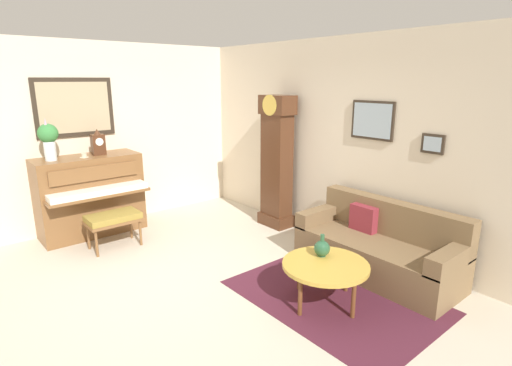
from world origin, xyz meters
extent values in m
cube|color=beige|center=(0.00, 0.00, -0.05)|extent=(6.40, 6.00, 0.10)
cube|color=beige|center=(-2.60, 0.00, 1.40)|extent=(0.10, 4.90, 2.80)
cube|color=#33281E|center=(-2.54, -0.25, 1.85)|extent=(0.03, 1.10, 0.84)
cube|color=tan|center=(-2.52, -0.25, 1.85)|extent=(0.01, 0.98, 0.72)
cube|color=beige|center=(0.00, 2.40, 1.40)|extent=(5.30, 0.10, 2.80)
cube|color=#33281E|center=(0.75, 2.33, 1.75)|extent=(0.60, 0.03, 0.48)
cube|color=#9EB2C1|center=(0.75, 2.32, 1.75)|extent=(0.54, 0.01, 0.42)
cube|color=#33281E|center=(1.55, 2.33, 1.55)|extent=(0.26, 0.03, 0.22)
cube|color=#9EB2C1|center=(1.55, 2.32, 1.55)|extent=(0.20, 0.01, 0.16)
cube|color=#4C1E2D|center=(1.28, 1.08, 0.00)|extent=(2.10, 1.50, 0.01)
cube|color=brown|center=(-2.25, -0.25, 0.59)|extent=(0.60, 1.44, 1.17)
cube|color=brown|center=(-1.82, -0.25, 0.68)|extent=(0.28, 1.38, 0.04)
cube|color=white|center=(-1.82, -0.25, 0.74)|extent=(0.26, 1.32, 0.08)
cube|color=brown|center=(-1.93, -0.25, 0.98)|extent=(0.03, 1.20, 0.20)
cube|color=brown|center=(-1.51, -0.20, 0.38)|extent=(0.42, 0.70, 0.04)
cube|color=olive|center=(-1.51, -0.20, 0.44)|extent=(0.40, 0.68, 0.08)
cylinder|color=brown|center=(-1.35, -0.50, 0.18)|extent=(0.04, 0.04, 0.36)
cylinder|color=brown|center=(-1.35, 0.10, 0.18)|extent=(0.04, 0.04, 0.36)
cylinder|color=brown|center=(-1.67, -0.50, 0.18)|extent=(0.04, 0.04, 0.36)
cylinder|color=brown|center=(-1.67, 0.10, 0.18)|extent=(0.04, 0.04, 0.36)
cube|color=#4C2B19|center=(-0.73, 2.09, 0.09)|extent=(0.52, 0.34, 0.18)
cube|color=#4C2B19|center=(-0.73, 2.09, 0.89)|extent=(0.44, 0.28, 1.78)
cube|color=#4C2B19|center=(-0.73, 2.09, 1.88)|extent=(0.52, 0.32, 0.28)
cylinder|color=gold|center=(-0.73, 1.94, 1.88)|extent=(0.30, 0.02, 0.30)
cylinder|color=gold|center=(-0.73, 2.04, 0.95)|extent=(0.03, 0.03, 0.70)
cube|color=brown|center=(1.24, 1.87, 0.21)|extent=(1.90, 0.80, 0.42)
cube|color=brown|center=(1.24, 2.17, 0.62)|extent=(1.90, 0.20, 0.44)
cube|color=brown|center=(0.38, 1.87, 0.50)|extent=(0.18, 0.80, 0.20)
cube|color=brown|center=(2.10, 1.87, 0.50)|extent=(0.18, 0.80, 0.20)
cube|color=maroon|center=(0.94, 2.01, 0.58)|extent=(0.34, 0.12, 0.32)
cylinder|color=gold|center=(1.28, 0.92, 0.42)|extent=(0.88, 0.88, 0.04)
torus|color=brown|center=(1.28, 0.92, 0.42)|extent=(0.88, 0.88, 0.04)
cylinder|color=brown|center=(1.28, 1.28, 0.20)|extent=(0.04, 0.04, 0.40)
cylinder|color=brown|center=(1.64, 0.92, 0.20)|extent=(0.04, 0.04, 0.40)
cylinder|color=brown|center=(1.28, 0.56, 0.20)|extent=(0.04, 0.04, 0.40)
cylinder|color=brown|center=(0.92, 0.92, 0.20)|extent=(0.04, 0.04, 0.40)
cube|color=#4C2B19|center=(-2.23, -0.07, 1.32)|extent=(0.12, 0.18, 0.30)
cylinder|color=white|center=(-2.17, -0.07, 1.37)|extent=(0.01, 0.11, 0.11)
cone|color=#4C2B19|center=(-2.23, -0.07, 1.51)|extent=(0.10, 0.10, 0.08)
cylinder|color=silver|center=(-2.23, -0.71, 1.30)|extent=(0.15, 0.15, 0.26)
sphere|color=#387F3D|center=(-2.23, -0.71, 1.54)|extent=(0.26, 0.26, 0.26)
cone|color=#D199B7|center=(-2.20, -0.73, 1.67)|extent=(0.06, 0.06, 0.16)
cylinder|color=beige|center=(-2.15, -0.30, 1.18)|extent=(0.12, 0.12, 0.01)
cylinder|color=beige|center=(-2.15, -0.30, 1.20)|extent=(0.08, 0.08, 0.06)
cylinder|color=#234C33|center=(1.13, 1.02, 0.45)|extent=(0.09, 0.09, 0.01)
sphere|color=#285638|center=(1.13, 1.02, 0.53)|extent=(0.17, 0.17, 0.17)
cylinder|color=#285638|center=(1.13, 1.02, 0.64)|extent=(0.04, 0.04, 0.08)
camera|label=1|loc=(3.67, -2.01, 2.25)|focal=28.08mm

